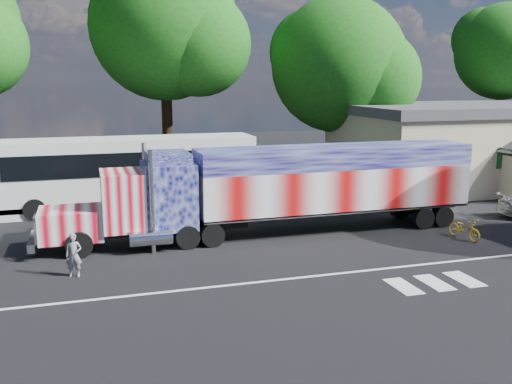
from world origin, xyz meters
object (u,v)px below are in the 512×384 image
object	(u,v)px
coach_bus	(132,172)
woman	(74,255)
semi_truck	(285,187)
tree_ne_a	(341,65)
tree_far_ne	(505,52)
tree_n_mid	(167,27)
bicycle	(465,229)

from	to	relation	value
coach_bus	woman	size ratio (longest dim) A/B	8.32
semi_truck	tree_ne_a	world-z (taller)	tree_ne_a
semi_truck	tree_far_ne	world-z (taller)	tree_far_ne
coach_bus	tree_n_mid	distance (m)	11.48
semi_truck	bicycle	xyz separation A→B (m)	(7.18, -3.10, -1.67)
semi_truck	woman	distance (m)	9.62
semi_truck	woman	xyz separation A→B (m)	(-8.97, -3.20, -1.35)
bicycle	tree_far_ne	bearing A→B (deg)	37.94
woman	tree_ne_a	distance (m)	24.84
coach_bus	tree_ne_a	world-z (taller)	tree_ne_a
bicycle	semi_truck	bearing A→B (deg)	146.93
semi_truck	tree_ne_a	size ratio (longest dim) A/B	1.57
semi_truck	tree_far_ne	xyz separation A→B (m)	(23.99, 15.32, 6.72)
coach_bus	bicycle	distance (m)	16.80
coach_bus	tree_ne_a	size ratio (longest dim) A/B	1.05
tree_n_mid	tree_far_ne	size ratio (longest dim) A/B	1.17
woman	coach_bus	bearing A→B (deg)	86.24
tree_ne_a	tree_far_ne	size ratio (longest dim) A/B	0.97
bicycle	tree_ne_a	xyz separation A→B (m)	(1.46, 15.99, 7.24)
woman	bicycle	world-z (taller)	woman
bicycle	tree_n_mid	xyz separation A→B (m)	(-10.04, 17.71, 9.63)
bicycle	tree_far_ne	world-z (taller)	tree_far_ne
tree_ne_a	tree_far_ne	bearing A→B (deg)	9.01
tree_n_mid	bicycle	bearing A→B (deg)	-60.45
tree_n_mid	tree_ne_a	bearing A→B (deg)	-8.50
tree_n_mid	tree_far_ne	bearing A→B (deg)	1.52
coach_bus	tree_far_ne	distance (m)	31.87
woman	tree_far_ne	size ratio (longest dim) A/B	0.12
coach_bus	tree_n_mid	bearing A→B (deg)	66.93
tree_ne_a	bicycle	bearing A→B (deg)	-95.21
semi_truck	bicycle	distance (m)	8.00
semi_truck	coach_bus	bearing A→B (deg)	130.18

